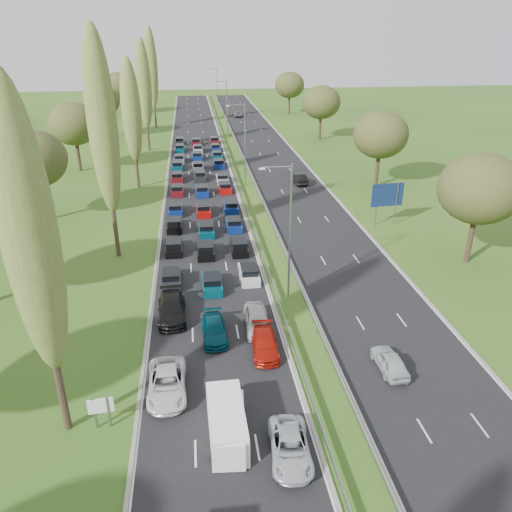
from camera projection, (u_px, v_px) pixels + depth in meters
ground at (244, 181)px, 77.67m from camera, size 260.00×260.00×0.00m
near_carriageway at (200, 179)px, 79.14m from camera, size 10.50×215.00×0.04m
far_carriageway at (284, 176)px, 80.71m from camera, size 10.50×215.00×0.04m
central_reservation at (242, 174)px, 79.70m from camera, size 2.36×215.00×0.32m
lamp_columns at (245, 146)px, 73.37m from camera, size 0.18×140.18×12.00m
poplar_row at (121, 114)px, 59.98m from camera, size 2.80×127.80×22.44m
woodland_left at (24, 166)px, 55.72m from camera, size 8.00×166.00×11.10m
woodland_right at (403, 147)px, 64.72m from camera, size 8.00×153.00×11.10m
traffic_queue_fill at (201, 185)px, 74.58m from camera, size 9.06×67.65×0.80m
near_car_2 at (167, 383)px, 32.37m from camera, size 2.52×5.35×1.48m
near_car_3 at (172, 309)px, 40.86m from camera, size 2.46×5.59×1.60m
near_car_7 at (214, 330)px, 38.26m from camera, size 1.98×4.64×1.33m
near_car_10 at (290, 447)px, 27.54m from camera, size 2.50×4.87×1.32m
near_car_11 at (265, 344)px, 36.55m from camera, size 2.09×4.71×1.34m
near_car_12 at (257, 319)px, 39.32m from camera, size 2.01×4.76×1.61m
far_car_0 at (390, 361)px, 34.58m from camera, size 1.71×4.05×1.37m
far_car_1 at (299, 179)px, 76.20m from camera, size 1.87×4.81×1.56m
far_car_2 at (238, 114)px, 134.20m from camera, size 2.55×5.11×1.39m
white_van_front at (228, 426)px, 28.60m from camera, size 1.80×4.60×1.85m
white_van_rear at (226, 420)px, 28.90m from camera, size 2.03×5.17×2.08m
info_sign at (101, 409)px, 29.31m from camera, size 1.50×0.24×2.10m
direction_sign at (387, 197)px, 59.05m from camera, size 3.99×0.43×5.20m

